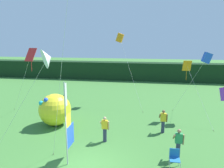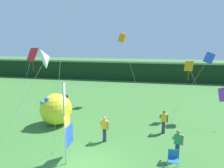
% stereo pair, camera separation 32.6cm
% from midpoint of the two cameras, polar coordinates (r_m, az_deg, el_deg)
% --- Properties ---
extents(ground_plane, '(120.00, 120.00, 0.00)m').
position_cam_midpoint_polar(ground_plane, '(11.37, -7.26, -20.76)').
color(ground_plane, '#3D7533').
extents(distant_treeline, '(80.00, 2.40, 2.65)m').
position_cam_midpoint_polar(distant_treeline, '(33.15, 5.59, 3.39)').
color(distant_treeline, black).
rests_on(distant_treeline, ground).
extents(banner_flag, '(0.06, 1.03, 4.16)m').
position_cam_midpoint_polar(banner_flag, '(11.07, -10.88, -10.21)').
color(banner_flag, '#B7B7BC').
rests_on(banner_flag, ground).
extents(person_near_banner, '(0.55, 0.48, 1.62)m').
position_cam_midpoint_polar(person_near_banner, '(11.97, 17.59, -14.75)').
color(person_near_banner, '#2D334C').
rests_on(person_near_banner, ground).
extents(person_mid_field, '(0.55, 0.48, 1.57)m').
position_cam_midpoint_polar(person_mid_field, '(14.81, 14.02, -9.44)').
color(person_mid_field, '#2D334C').
rests_on(person_mid_field, ground).
extents(person_far_left, '(0.55, 0.48, 1.58)m').
position_cam_midpoint_polar(person_far_left, '(13.28, -1.25, -11.56)').
color(person_far_left, '#2D334C').
rests_on(person_far_left, ground).
extents(inflatable_balloon, '(2.28, 2.28, 2.28)m').
position_cam_midpoint_polar(inflatable_balloon, '(16.19, -13.91, -6.41)').
color(inflatable_balloon, yellow).
rests_on(inflatable_balloon, ground).
extents(folding_chair, '(0.51, 0.51, 0.89)m').
position_cam_midpoint_polar(folding_chair, '(11.40, 16.59, -18.07)').
color(folding_chair, '#BCBCC1').
rests_on(folding_chair, ground).
extents(kite_white_delta_1, '(4.02, 1.03, 5.73)m').
position_cam_midpoint_polar(kite_white_delta_1, '(10.22, -15.98, 6.53)').
color(kite_white_delta_1, brown).
rests_on(kite_white_delta_1, ground).
extents(kite_orange_diamond_2, '(1.91, 2.92, 4.48)m').
position_cam_midpoint_polar(kite_orange_diamond_2, '(17.63, 20.18, 3.86)').
color(kite_orange_diamond_2, brown).
rests_on(kite_orange_diamond_2, ground).
extents(kite_red_diamond_4, '(3.62, 2.51, 5.46)m').
position_cam_midpoint_polar(kite_red_diamond_4, '(16.95, -19.73, 6.75)').
color(kite_red_diamond_4, brown).
rests_on(kite_red_diamond_4, ground).
extents(kite_orange_box_5, '(2.83, 3.40, 6.66)m').
position_cam_midpoint_polar(kite_orange_box_5, '(21.00, 3.13, 11.96)').
color(kite_orange_box_5, brown).
rests_on(kite_orange_box_5, ground).
extents(kite_blue_box_6, '(2.53, 1.46, 5.14)m').
position_cam_midpoint_polar(kite_blue_box_6, '(17.98, 24.56, 6.19)').
color(kite_blue_box_6, brown).
rests_on(kite_blue_box_6, ground).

